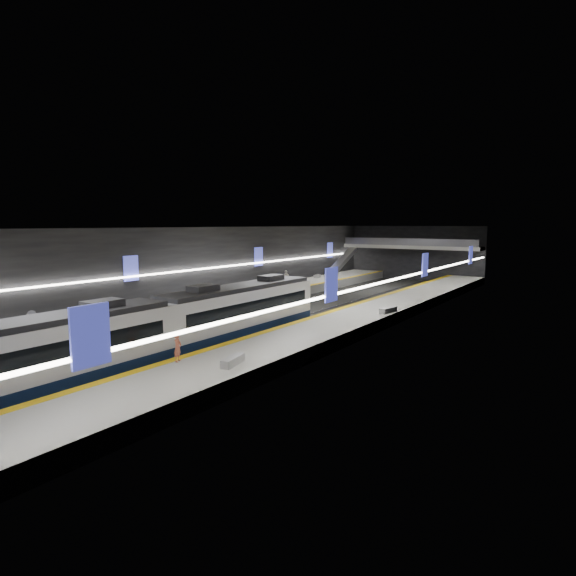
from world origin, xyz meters
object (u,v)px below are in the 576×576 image
Objects in this scene: bench_left_near at (105,313)px; passenger_left_a at (286,278)px; bench_left_far at (317,276)px; escalator at (341,262)px; train at (159,327)px; passenger_left_b at (32,324)px; bench_right_far at (388,310)px; passenger_right_a at (178,348)px; bench_right_near at (233,361)px.

passenger_left_a is at bearing 102.57° from bench_left_near.
escalator is at bearing 61.92° from bench_left_far.
train is at bearing -84.92° from bench_left_far.
passenger_left_b is (2.71, -40.32, 0.68)m from bench_left_far.
bench_right_far is (17.00, -23.58, -1.66)m from escalator.
passenger_right_a is (14.55, -38.80, 0.56)m from bench_left_far.
bench_right_far is (0.92, 18.46, 0.02)m from bench_right_near.
train is 16.84× the size of passenger_left_b.
bench_left_near is 15.79m from passenger_right_a.
passenger_left_a is at bearing -92.38° from bench_left_far.
escalator reaches higher than bench_right_near.
bench_left_far is at bearing 101.13° from bench_right_near.
train is 3.76× the size of escalator.
train reaches higher than passenger_left_b.
train reaches higher than bench_right_far.
passenger_right_a reaches higher than bench_left_near.
passenger_left_a reaches higher than bench_left_far.
bench_right_far is at bearing -31.74° from passenger_right_a.
bench_left_near is at bearing -92.17° from escalator.
bench_right_near is 18.49m from bench_right_far.
bench_left_far reaches higher than bench_left_near.
passenger_right_a is at bearing -72.96° from escalator.
bench_left_near is (-1.42, -37.44, -1.69)m from escalator.
passenger_left_b reaches higher than bench_right_far.
train reaches higher than bench_left_far.
escalator is 4.33× the size of bench_right_near.
bench_left_far is at bearing -106.28° from escalator.
escalator is at bearing -163.15° from passenger_left_a.
train is at bearing -3.36° from bench_left_near.
bench_right_near is at bearing -3.56° from train.
bench_left_far is 0.92× the size of passenger_left_a.
bench_left_near is 0.86× the size of bench_right_far.
bench_right_far is (7.00, 18.09, -0.95)m from train.
bench_left_near is 0.98× the size of bench_left_far.
bench_right_near is (16.08, -42.04, -1.67)m from escalator.
escalator is 4.59× the size of bench_left_far.
bench_left_far is at bearing 106.88° from train.
bench_left_far is at bearing 142.31° from bench_right_far.
bench_right_far is at bearing -108.31° from passenger_left_b.
train is at bearing 34.94° from passenger_left_a.
escalator is 4.03× the size of bench_right_far.
passenger_left_b is at bearing 17.52° from passenger_left_a.
bench_left_near is at bearing 11.15° from passenger_left_a.
passenger_right_a reaches higher than bench_right_near.
escalator is 44.79m from passenger_left_b.
bench_left_near is 7.87m from passenger_left_b.
bench_right_far is (18.42, 13.87, 0.03)m from bench_left_near.
bench_right_near is 0.93× the size of bench_right_far.
bench_left_far is at bearing -0.40° from passenger_right_a.
train reaches higher than bench_right_near.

